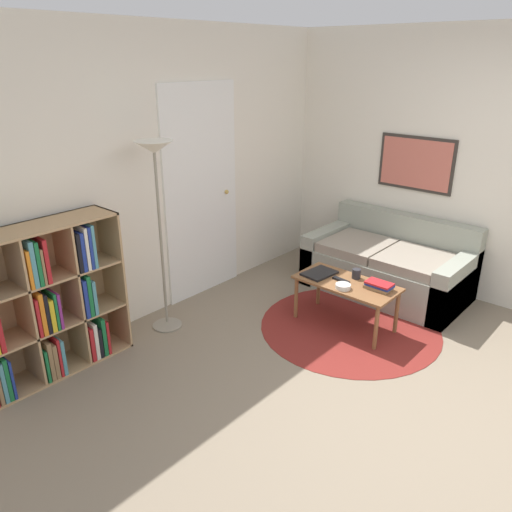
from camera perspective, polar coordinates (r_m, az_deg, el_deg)
The scene contains 13 objects.
ground_plane at distance 3.79m, azimuth 18.68°, elevation -17.03°, with size 14.00×14.00×0.00m, color gray.
wall_back at distance 4.72m, azimuth -9.92°, elevation 9.09°, with size 7.13×0.11×2.60m.
wall_right at distance 5.52m, azimuth 16.78°, elevation 10.48°, with size 0.08×5.62×2.60m.
rug at distance 4.69m, azimuth 10.64°, elevation -7.93°, with size 1.63×1.63×0.01m.
bookshelf at distance 4.07m, azimuth -23.15°, elevation -5.20°, with size 1.16×0.34×1.19m.
floor_lamp at distance 4.19m, azimuth -11.38°, elevation 9.34°, with size 0.32×0.32×1.68m.
couch at distance 5.39m, azimuth 15.01°, elevation -1.10°, with size 0.88×1.59×0.76m.
coffee_table at distance 4.55m, azimuth 10.28°, elevation -3.55°, with size 0.45×0.92×0.43m.
laptop at distance 4.65m, azimuth 7.25°, elevation -1.96°, with size 0.33×0.25×0.02m.
bowl at distance 4.39m, azimuth 9.92°, elevation -3.44°, with size 0.13×0.13×0.04m.
book_stack_on_table at distance 4.44m, azimuth 13.87°, elevation -3.30°, with size 0.15×0.23×0.07m.
cup at distance 4.61m, azimuth 11.40°, elevation -2.00°, with size 0.08×0.08×0.09m.
remote at distance 4.54m, azimuth 9.70°, elevation -2.74°, with size 0.07×0.18×0.02m.
Camera 1 is at (-2.84, -0.97, 2.32)m, focal length 35.00 mm.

